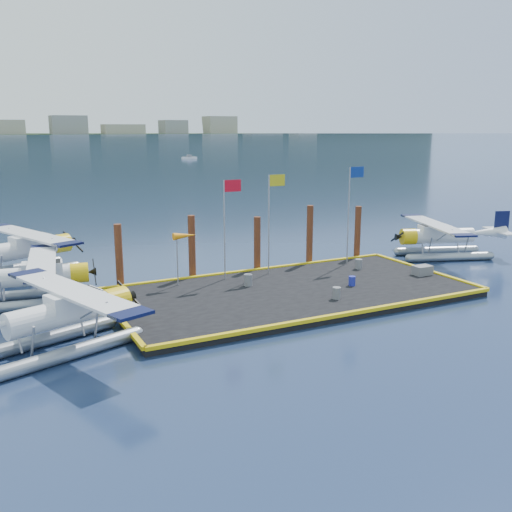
{
  "coord_description": "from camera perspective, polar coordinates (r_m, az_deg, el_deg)",
  "views": [
    {
      "loc": [
        -15.84,
        -27.03,
        9.4
      ],
      "look_at": [
        -1.29,
        2.0,
        2.08
      ],
      "focal_mm": 40.0,
      "sensor_mm": 36.0,
      "label": 1
    }
  ],
  "objects": [
    {
      "name": "seaplane_a",
      "position": [
        25.85,
        -18.45,
        -5.75
      ],
      "size": [
        9.07,
        9.65,
        3.47
      ],
      "rotation": [
        0.0,
        0.0,
        -1.23
      ],
      "color": "gray",
      "rests_on": "ground"
    },
    {
      "name": "piling_4",
      "position": [
        41.21,
        10.11,
        2.16
      ],
      "size": [
        0.44,
        0.44,
        4.0
      ],
      "primitive_type": "cylinder",
      "color": "#4B2515",
      "rests_on": "ground"
    },
    {
      "name": "dock",
      "position": [
        32.65,
        3.61,
        -3.69
      ],
      "size": [
        20.0,
        10.0,
        0.4
      ],
      "primitive_type": "cube",
      "color": "black",
      "rests_on": "ground"
    },
    {
      "name": "drum_2",
      "position": [
        33.71,
        9.58,
        -2.47
      ],
      "size": [
        0.4,
        0.4,
        0.56
      ],
      "primitive_type": "cylinder",
      "color": "#1B2398",
      "rests_on": "dock"
    },
    {
      "name": "crate",
      "position": [
        37.19,
        16.3,
        -1.37
      ],
      "size": [
        1.15,
        0.76,
        0.57
      ],
      "primitive_type": "cube",
      "color": "slate",
      "rests_on": "dock"
    },
    {
      "name": "flagpole_yellow",
      "position": [
        35.32,
        1.59,
        4.74
      ],
      "size": [
        1.14,
        0.08,
        6.2
      ],
      "color": "#95949D",
      "rests_on": "dock"
    },
    {
      "name": "seaplane_b",
      "position": [
        33.09,
        -21.15,
        -2.16
      ],
      "size": [
        8.27,
        9.1,
        3.22
      ],
      "rotation": [
        0.0,
        0.0,
        -1.71
      ],
      "color": "gray",
      "rests_on": "ground"
    },
    {
      "name": "piling_0",
      "position": [
        34.06,
        -13.53,
        -0.2
      ],
      "size": [
        0.44,
        0.44,
        4.0
      ],
      "primitive_type": "cylinder",
      "color": "#4B2515",
      "rests_on": "ground"
    },
    {
      "name": "drum_5",
      "position": [
        33.19,
        -0.79,
        -2.42
      ],
      "size": [
        0.49,
        0.49,
        0.68
      ],
      "primitive_type": "cylinder",
      "color": "slate",
      "rests_on": "dock"
    },
    {
      "name": "far_backdrop",
      "position": [
        1782.98,
        -18.8,
        12.04
      ],
      "size": [
        3050.0,
        2050.0,
        810.0
      ],
      "color": "black",
      "rests_on": "ground"
    },
    {
      "name": "piling_2",
      "position": [
        37.08,
        0.12,
        1.03
      ],
      "size": [
        0.44,
        0.44,
        3.8
      ],
      "primitive_type": "cylinder",
      "color": "#4B2515",
      "rests_on": "ground"
    },
    {
      "name": "seaplane_d",
      "position": [
        43.98,
        17.85,
        1.71
      ],
      "size": [
        8.89,
        9.48,
        3.4
      ],
      "rotation": [
        0.0,
        0.0,
        1.24
      ],
      "color": "gray",
      "rests_on": "ground"
    },
    {
      "name": "windsock",
      "position": [
        33.25,
        -7.17,
        1.9
      ],
      "size": [
        1.4,
        0.44,
        3.12
      ],
      "color": "#95949D",
      "rests_on": "dock"
    },
    {
      "name": "seaplane_c",
      "position": [
        39.59,
        -22.12,
        0.37
      ],
      "size": [
        9.49,
        10.03,
        3.64
      ],
      "rotation": [
        0.0,
        0.0,
        -1.19
      ],
      "color": "gray",
      "rests_on": "ground"
    },
    {
      "name": "piling_1",
      "position": [
        35.28,
        -6.42,
        0.68
      ],
      "size": [
        0.44,
        0.44,
        4.2
      ],
      "primitive_type": "cylinder",
      "color": "#4B2515",
      "rests_on": "ground"
    },
    {
      "name": "piling_3",
      "position": [
        38.96,
        5.39,
        1.92
      ],
      "size": [
        0.44,
        0.44,
        4.3
      ],
      "primitive_type": "cylinder",
      "color": "#4B2515",
      "rests_on": "ground"
    },
    {
      "name": "dock_bumpers",
      "position": [
        32.57,
        3.62,
        -3.2
      ],
      "size": [
        20.25,
        10.25,
        0.18
      ],
      "primitive_type": null,
      "color": "gold",
      "rests_on": "dock"
    },
    {
      "name": "drum_4",
      "position": [
        37.74,
        10.23,
        -0.79
      ],
      "size": [
        0.46,
        0.46,
        0.65
      ],
      "primitive_type": "cylinder",
      "color": "slate",
      "rests_on": "dock"
    },
    {
      "name": "drum_1",
      "position": [
        31.01,
        8.06,
        -3.69
      ],
      "size": [
        0.45,
        0.45,
        0.64
      ],
      "primitive_type": "cylinder",
      "color": "slate",
      "rests_on": "dock"
    },
    {
      "name": "ground",
      "position": [
        32.71,
        3.6,
        -4.03
      ],
      "size": [
        4000.0,
        4000.0,
        0.0
      ],
      "primitive_type": "plane",
      "color": "#19294B",
      "rests_on": "ground"
    },
    {
      "name": "flagpole_blue",
      "position": [
        38.48,
        9.52,
        5.49
      ],
      "size": [
        1.14,
        0.08,
        6.5
      ],
      "color": "#95949D",
      "rests_on": "dock"
    },
    {
      "name": "flagpole_red",
      "position": [
        34.04,
        -2.87,
        4.23
      ],
      "size": [
        1.14,
        0.08,
        6.0
      ],
      "color": "#95949D",
      "rests_on": "dock"
    }
  ]
}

